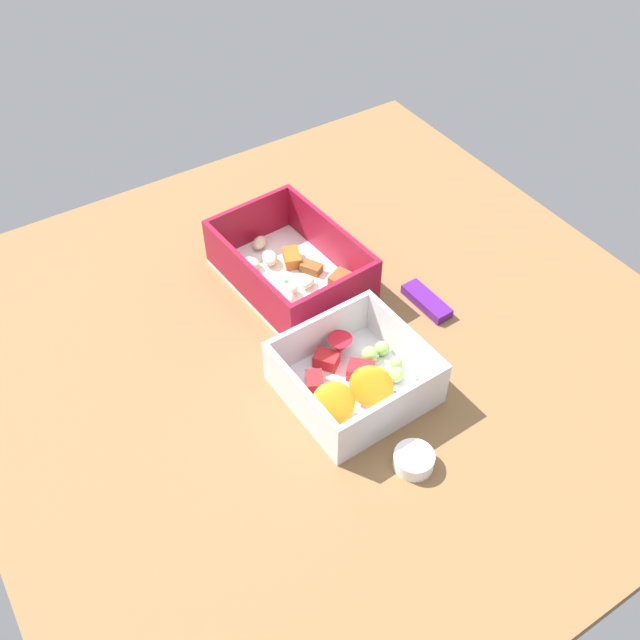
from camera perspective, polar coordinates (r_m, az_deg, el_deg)
The scene contains 5 objects.
table_surface at distance 85.44cm, azimuth 0.38°, elevation -1.97°, with size 80.00×80.00×2.00cm, color brown.
pasta_container at distance 90.23cm, azimuth -2.27°, elevation 4.04°, with size 19.99×14.50×6.74cm.
fruit_bowl at distance 78.31cm, azimuth 2.76°, elevation -4.53°, with size 14.44×14.91×5.83cm.
candy_bar at distance 89.21cm, azimuth 8.39°, elevation 1.47°, with size 7.00×2.40×1.20cm, color #51197A.
paper_cup_liner at distance 74.04cm, azimuth 7.38°, elevation -10.88°, with size 4.12×4.12×1.71cm, color white.
Camera 1 is at (48.00, -31.34, 64.36)cm, focal length 40.66 mm.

